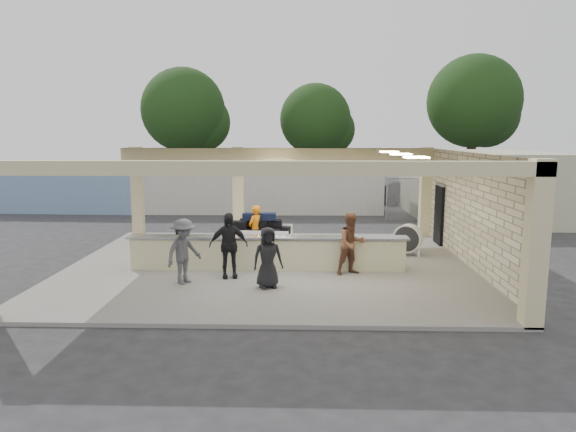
{
  "coord_description": "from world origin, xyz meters",
  "views": [
    {
      "loc": [
        1.03,
        -15.18,
        4.03
      ],
      "look_at": [
        0.56,
        1.0,
        1.44
      ],
      "focal_mm": 32.0,
      "sensor_mm": 36.0,
      "label": 1
    }
  ],
  "objects_px": {
    "passenger_d": "(268,258)",
    "car_dark": "(415,193)",
    "passenger_c": "(184,251)",
    "container_blue": "(54,186)",
    "luggage_cart": "(256,231)",
    "baggage_handler": "(255,230)",
    "passenger_a": "(352,244)",
    "passenger_b": "(228,245)",
    "drum_fan": "(408,239)",
    "container_white": "(262,186)",
    "car_white_b": "(511,194)",
    "baggage_counter": "(267,253)",
    "car_white_a": "(460,193)"
  },
  "relations": [
    {
      "from": "passenger_a",
      "to": "car_white_b",
      "type": "bearing_deg",
      "value": 32.75
    },
    {
      "from": "luggage_cart",
      "to": "car_white_b",
      "type": "xyz_separation_m",
      "value": [
        13.39,
        12.51,
        -0.15
      ]
    },
    {
      "from": "drum_fan",
      "to": "car_white_b",
      "type": "bearing_deg",
      "value": 86.01
    },
    {
      "from": "passenger_d",
      "to": "car_dark",
      "type": "height_order",
      "value": "passenger_d"
    },
    {
      "from": "baggage_handler",
      "to": "passenger_a",
      "type": "height_order",
      "value": "passenger_a"
    },
    {
      "from": "baggage_handler",
      "to": "car_dark",
      "type": "xyz_separation_m",
      "value": [
        7.95,
        12.61,
        -0.2
      ]
    },
    {
      "from": "drum_fan",
      "to": "passenger_c",
      "type": "xyz_separation_m",
      "value": [
        -6.59,
        -3.39,
        0.32
      ]
    },
    {
      "from": "car_dark",
      "to": "car_white_b",
      "type": "bearing_deg",
      "value": -64.66
    },
    {
      "from": "drum_fan",
      "to": "passenger_c",
      "type": "bearing_deg",
      "value": -123.53
    },
    {
      "from": "baggage_handler",
      "to": "car_dark",
      "type": "relative_size",
      "value": 0.38
    },
    {
      "from": "drum_fan",
      "to": "baggage_counter",
      "type": "bearing_deg",
      "value": -128.18
    },
    {
      "from": "passenger_c",
      "to": "passenger_d",
      "type": "height_order",
      "value": "passenger_c"
    },
    {
      "from": "baggage_counter",
      "to": "luggage_cart",
      "type": "xyz_separation_m",
      "value": [
        -0.52,
        2.16,
        0.24
      ]
    },
    {
      "from": "passenger_a",
      "to": "container_white",
      "type": "height_order",
      "value": "container_white"
    },
    {
      "from": "baggage_handler",
      "to": "car_white_b",
      "type": "relative_size",
      "value": 0.38
    },
    {
      "from": "passenger_b",
      "to": "container_blue",
      "type": "bearing_deg",
      "value": 118.07
    },
    {
      "from": "car_white_b",
      "to": "container_white",
      "type": "relative_size",
      "value": 0.35
    },
    {
      "from": "car_dark",
      "to": "container_blue",
      "type": "distance_m",
      "value": 19.72
    },
    {
      "from": "passenger_d",
      "to": "passenger_a",
      "type": "bearing_deg",
      "value": 13.11
    },
    {
      "from": "baggage_handler",
      "to": "passenger_a",
      "type": "relative_size",
      "value": 0.92
    },
    {
      "from": "drum_fan",
      "to": "passenger_a",
      "type": "bearing_deg",
      "value": -101.94
    },
    {
      "from": "passenger_a",
      "to": "passenger_d",
      "type": "distance_m",
      "value": 2.65
    },
    {
      "from": "car_dark",
      "to": "baggage_counter",
      "type": "bearing_deg",
      "value": 176.81
    },
    {
      "from": "container_blue",
      "to": "luggage_cart",
      "type": "bearing_deg",
      "value": -37.82
    },
    {
      "from": "baggage_counter",
      "to": "passenger_b",
      "type": "relative_size",
      "value": 4.51
    },
    {
      "from": "passenger_b",
      "to": "car_dark",
      "type": "xyz_separation_m",
      "value": [
        8.42,
        15.47,
        -0.3
      ]
    },
    {
      "from": "car_dark",
      "to": "car_white_a",
      "type": "bearing_deg",
      "value": -81.38
    },
    {
      "from": "drum_fan",
      "to": "passenger_d",
      "type": "xyz_separation_m",
      "value": [
        -4.34,
        -3.71,
        0.24
      ]
    },
    {
      "from": "baggage_counter",
      "to": "drum_fan",
      "type": "xyz_separation_m",
      "value": [
        4.48,
        1.86,
        0.07
      ]
    },
    {
      "from": "drum_fan",
      "to": "passenger_b",
      "type": "xyz_separation_m",
      "value": [
        -5.49,
        -2.81,
        0.36
      ]
    },
    {
      "from": "drum_fan",
      "to": "container_white",
      "type": "xyz_separation_m",
      "value": [
        -5.58,
        10.09,
        0.69
      ]
    },
    {
      "from": "baggage_handler",
      "to": "passenger_a",
      "type": "bearing_deg",
      "value": 82.87
    },
    {
      "from": "passenger_b",
      "to": "passenger_d",
      "type": "relative_size",
      "value": 1.15
    },
    {
      "from": "luggage_cart",
      "to": "drum_fan",
      "type": "relative_size",
      "value": 2.31
    },
    {
      "from": "baggage_counter",
      "to": "luggage_cart",
      "type": "bearing_deg",
      "value": 103.59
    },
    {
      "from": "luggage_cart",
      "to": "car_white_b",
      "type": "height_order",
      "value": "luggage_cart"
    },
    {
      "from": "passenger_d",
      "to": "car_white_a",
      "type": "bearing_deg",
      "value": 40.99
    },
    {
      "from": "drum_fan",
      "to": "container_blue",
      "type": "height_order",
      "value": "container_blue"
    },
    {
      "from": "container_white",
      "to": "car_white_a",
      "type": "bearing_deg",
      "value": 9.67
    },
    {
      "from": "baggage_counter",
      "to": "car_dark",
      "type": "relative_size",
      "value": 1.93
    },
    {
      "from": "baggage_handler",
      "to": "container_white",
      "type": "height_order",
      "value": "container_white"
    },
    {
      "from": "car_white_b",
      "to": "baggage_counter",
      "type": "bearing_deg",
      "value": 127.77
    },
    {
      "from": "luggage_cart",
      "to": "passenger_b",
      "type": "relative_size",
      "value": 1.31
    },
    {
      "from": "drum_fan",
      "to": "passenger_d",
      "type": "bearing_deg",
      "value": -110.26
    },
    {
      "from": "passenger_a",
      "to": "passenger_d",
      "type": "xyz_separation_m",
      "value": [
        -2.28,
        -1.35,
        -0.09
      ]
    },
    {
      "from": "passenger_c",
      "to": "container_blue",
      "type": "bearing_deg",
      "value": 70.59
    },
    {
      "from": "luggage_cart",
      "to": "container_white",
      "type": "xyz_separation_m",
      "value": [
        -0.58,
        9.79,
        0.51
      ]
    },
    {
      "from": "container_white",
      "to": "container_blue",
      "type": "bearing_deg",
      "value": 179.55
    },
    {
      "from": "passenger_a",
      "to": "car_dark",
      "type": "relative_size",
      "value": 0.41
    },
    {
      "from": "car_white_a",
      "to": "car_dark",
      "type": "height_order",
      "value": "car_white_a"
    }
  ]
}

